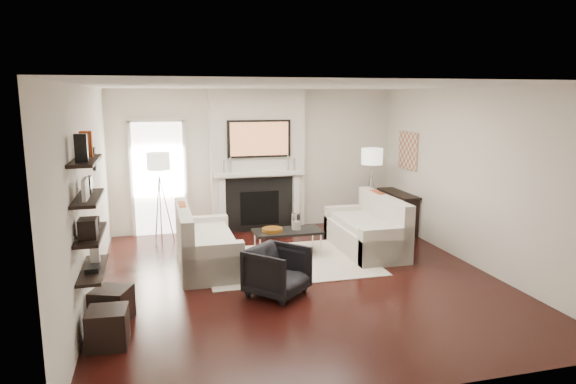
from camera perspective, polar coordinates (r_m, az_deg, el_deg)
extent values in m
plane|color=black|center=(7.43, 1.20, -9.58)|extent=(6.00, 6.00, 0.00)
plane|color=white|center=(6.98, 1.28, 11.72)|extent=(6.00, 6.00, 0.00)
plane|color=silver|center=(9.97, -3.53, 3.59)|extent=(5.50, 0.00, 5.50)
plane|color=silver|center=(4.35, 12.27, -5.87)|extent=(5.50, 0.00, 5.50)
plane|color=silver|center=(6.86, -21.42, -0.33)|extent=(0.00, 6.00, 6.00)
plane|color=silver|center=(8.26, 19.90, 1.52)|extent=(0.00, 6.00, 6.00)
cube|color=silver|center=(9.84, -3.39, 3.50)|extent=(1.80, 0.25, 2.70)
cube|color=black|center=(9.85, -3.18, -1.38)|extent=(1.30, 0.02, 1.04)
cube|color=black|center=(9.86, -3.17, -1.79)|extent=(0.75, 0.02, 0.65)
cube|color=white|center=(9.70, -7.31, -1.46)|extent=(0.12, 0.08, 1.10)
cube|color=white|center=(9.98, 0.90, -1.03)|extent=(0.12, 0.08, 1.10)
cube|color=white|center=(9.70, -3.16, 2.03)|extent=(1.70, 0.18, 0.07)
cube|color=black|center=(9.64, -3.23, 5.93)|extent=(1.20, 0.06, 0.70)
cube|color=#BF723F|center=(9.61, -3.19, 5.91)|extent=(1.10, 0.00, 0.62)
cylinder|color=silver|center=(9.59, -6.40, 2.99)|extent=(0.04, 0.04, 0.30)
cylinder|color=silver|center=(9.57, -7.17, 2.78)|extent=(0.04, 0.04, 0.24)
cylinder|color=silver|center=(9.80, -0.02, 3.23)|extent=(0.04, 0.04, 0.30)
cylinder|color=silver|center=(9.84, 0.71, 3.08)|extent=(0.04, 0.04, 0.24)
cube|color=white|center=(9.80, -14.16, 1.40)|extent=(0.90, 0.02, 2.10)
cube|color=white|center=(9.79, -16.96, 1.24)|extent=(0.06, 0.06, 2.16)
cube|color=white|center=(9.80, -11.35, 1.51)|extent=(0.06, 0.06, 2.16)
cube|color=white|center=(9.67, -14.45, 7.70)|extent=(1.02, 0.06, 0.06)
cube|color=beige|center=(8.13, 0.06, -7.73)|extent=(2.60, 2.00, 0.01)
cube|color=beige|center=(7.94, -8.93, -6.77)|extent=(0.85, 1.80, 0.42)
cube|color=beige|center=(7.83, -11.44, -4.69)|extent=(0.18, 1.80, 0.80)
cube|color=beige|center=(7.15, -8.27, -7.97)|extent=(0.85, 0.18, 0.60)
cube|color=beige|center=(8.69, -9.51, -4.64)|extent=(0.85, 0.18, 0.60)
cube|color=beige|center=(7.88, -8.62, -4.94)|extent=(0.63, 1.44, 0.10)
cube|color=#913411|center=(8.07, -11.63, -2.75)|extent=(0.10, 0.42, 0.42)
cube|color=black|center=(7.49, -11.36, -3.85)|extent=(0.10, 0.40, 0.40)
cube|color=beige|center=(8.76, 8.54, -5.11)|extent=(0.85, 1.80, 0.42)
cube|color=beige|center=(8.81, 10.60, -2.95)|extent=(0.18, 1.80, 0.80)
cube|color=beige|center=(8.02, 10.85, -5.98)|extent=(0.85, 0.18, 0.60)
cube|color=beige|center=(9.46, 6.62, -3.32)|extent=(0.85, 0.18, 0.60)
cube|color=beige|center=(8.67, 8.28, -3.49)|extent=(0.63, 1.44, 0.10)
cube|color=#913411|center=(9.03, 9.84, -1.27)|extent=(0.10, 0.42, 0.42)
cube|color=black|center=(8.51, 11.51, -2.13)|extent=(0.10, 0.40, 0.40)
cube|color=black|center=(8.36, -0.06, -4.41)|extent=(1.10, 0.55, 0.04)
cylinder|color=silver|center=(8.10, -3.11, -6.46)|extent=(0.02, 0.02, 0.38)
cylinder|color=silver|center=(8.35, 3.66, -5.94)|extent=(0.02, 0.02, 0.38)
cylinder|color=silver|center=(8.51, -3.71, -5.61)|extent=(0.02, 0.02, 0.38)
cylinder|color=silver|center=(8.75, 2.75, -5.15)|extent=(0.02, 0.02, 0.38)
cylinder|color=white|center=(8.35, 0.94, -3.28)|extent=(0.15, 0.15, 0.27)
cylinder|color=white|center=(8.37, 0.93, -3.71)|extent=(0.10, 0.10, 0.15)
cylinder|color=#9F621A|center=(8.29, -1.74, -4.22)|extent=(0.33, 0.33, 0.06)
imported|color=black|center=(6.75, -1.19, -8.53)|extent=(0.93, 0.93, 0.70)
cylinder|color=silver|center=(9.37, -13.98, -1.82)|extent=(0.02, 0.02, 1.20)
cylinder|color=white|center=(9.22, -14.22, 3.34)|extent=(0.40, 0.40, 0.30)
cylinder|color=silver|center=(9.37, -13.31, -1.79)|extent=(0.25, 0.02, 1.23)
cylinder|color=silver|center=(9.46, -14.33, -1.71)|extent=(0.14, 0.22, 1.23)
cylinder|color=silver|center=(9.27, -14.31, -1.96)|extent=(0.14, 0.22, 1.23)
cylinder|color=silver|center=(9.92, 9.18, -0.95)|extent=(0.02, 0.02, 1.20)
cylinder|color=white|center=(9.79, 9.32, 3.93)|extent=(0.40, 0.40, 0.30)
cylinder|color=silver|center=(9.96, 9.75, -0.92)|extent=(0.25, 0.02, 1.23)
cylinder|color=silver|center=(9.98, 8.67, -0.86)|extent=(0.14, 0.22, 1.23)
cylinder|color=silver|center=(9.81, 9.11, -1.08)|extent=(0.14, 0.22, 1.23)
cube|color=black|center=(10.03, 12.14, -0.17)|extent=(0.35, 1.20, 0.04)
cube|color=black|center=(9.63, 13.53, -2.95)|extent=(0.30, 0.04, 0.71)
cube|color=black|center=(10.59, 10.72, -1.63)|extent=(0.30, 0.04, 0.71)
cube|color=tan|center=(9.97, 13.20, 4.49)|extent=(0.03, 0.70, 0.70)
cube|color=black|center=(6.04, -20.82, -8.10)|extent=(0.25, 1.00, 0.03)
cube|color=black|center=(5.93, -21.07, -4.42)|extent=(0.25, 1.00, 0.04)
cube|color=black|center=(5.84, -21.33, -0.63)|extent=(0.25, 1.00, 0.04)
cube|color=black|center=(5.78, -21.59, 3.26)|extent=(0.25, 1.00, 0.04)
cube|color=black|center=(5.52, -21.99, 4.57)|extent=(0.12, 0.10, 0.28)
cube|color=#913411|center=(5.94, -21.51, 4.97)|extent=(0.12, 0.10, 0.28)
cube|color=white|center=(5.65, -21.60, 0.31)|extent=(0.04, 0.30, 0.22)
cube|color=black|center=(6.05, -21.16, 0.78)|extent=(0.04, 0.22, 0.18)
cube|color=black|center=(5.72, -21.34, -3.76)|extent=(0.18, 0.25, 0.20)
cube|color=black|center=(6.12, -20.90, -3.20)|extent=(0.15, 0.12, 0.12)
cube|color=black|center=(5.95, -20.92, -7.96)|extent=(0.14, 0.20, 0.05)
cube|color=white|center=(6.23, -20.66, -6.47)|extent=(0.10, 0.10, 0.18)
cylinder|color=black|center=(7.69, -20.71, 3.47)|extent=(0.04, 0.34, 0.34)
cylinder|color=white|center=(7.69, -20.53, 3.48)|extent=(0.01, 0.29, 0.29)
cube|color=black|center=(6.37, -18.98, -11.80)|extent=(0.52, 0.52, 0.40)
cube|color=black|center=(5.81, -19.39, -14.03)|extent=(0.43, 0.43, 0.40)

